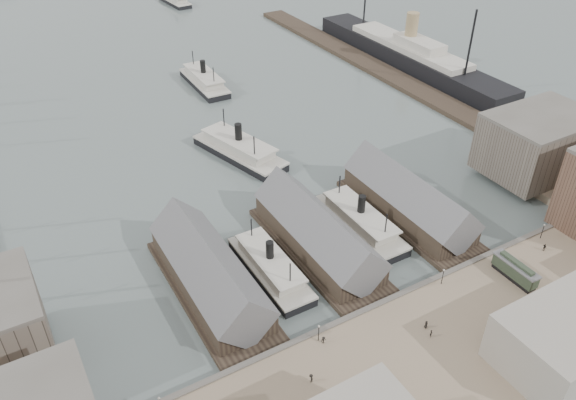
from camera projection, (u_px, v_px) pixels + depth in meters
ground at (361, 296)px, 115.19m from camera, size 900.00×900.00×0.00m
quay at (428, 360)px, 100.39m from camera, size 180.00×30.00×2.00m
seawall at (377, 308)px, 110.83m from camera, size 180.00×1.20×2.30m
east_wharf at (387, 74)px, 210.94m from camera, size 10.00×180.00×1.60m
ferry_shed_west at (210, 274)px, 113.84m from camera, size 14.00×42.00×12.60m
ferry_shed_center at (318, 234)px, 124.56m from camera, size 14.00×42.00×12.60m
ferry_shed_east at (408, 201)px, 135.28m from camera, size 14.00×42.00×12.60m
warehouse_east_back at (538, 144)px, 148.49m from camera, size 28.00×20.00×15.00m
street_bldg_center at (568, 339)px, 96.68m from camera, size 24.00×16.00×10.00m
lamp_post_near_w at (319, 330)px, 101.34m from camera, size 0.44×0.44×3.92m
lamp_post_near_e at (443, 274)px, 113.71m from camera, size 0.44×0.44×3.92m
lamp_post_far_e at (543, 229)px, 126.08m from camera, size 0.44×0.44×3.92m
ferry_docked_west at (270, 266)px, 119.34m from camera, size 7.84×26.15×9.34m
ferry_docked_east at (360, 221)px, 132.37m from camera, size 8.40×28.01×10.00m
ferry_open_near at (239, 149)px, 160.11m from camera, size 17.35×32.71×11.19m
ferry_open_mid at (204, 80)px, 201.88m from camera, size 9.35×29.20×10.36m
ferry_open_far at (175, 0)px, 289.93m from camera, size 9.52×25.69×8.99m
ocean_steamer at (409, 54)px, 218.22m from camera, size 13.85×101.24×20.25m
tram at (515, 271)px, 115.59m from camera, size 2.82×10.57×3.75m
horse_cart_center at (381, 382)px, 94.41m from camera, size 4.93×2.20×1.51m
horse_cart_right at (558, 320)px, 105.99m from camera, size 4.82×2.57×1.62m
pedestrian_2 at (324, 340)px, 101.91m from camera, size 1.04×0.61×1.58m
pedestrian_3 at (371, 397)px, 91.88m from camera, size 1.03×0.49×1.71m
pedestrian_4 at (426, 325)px, 104.96m from camera, size 0.71×0.91×1.65m
pedestrian_5 at (431, 333)px, 103.18m from camera, size 0.74×0.72×1.65m
pedestrian_6 at (504, 270)px, 117.49m from camera, size 1.02×1.05×1.71m
pedestrian_7 at (527, 302)px, 109.65m from camera, size 1.27×1.02×1.72m
pedestrian_8 at (544, 247)px, 123.57m from camera, size 0.49×1.04×1.74m
pedestrian_10 at (311, 378)px, 94.91m from camera, size 0.87×1.26×1.80m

